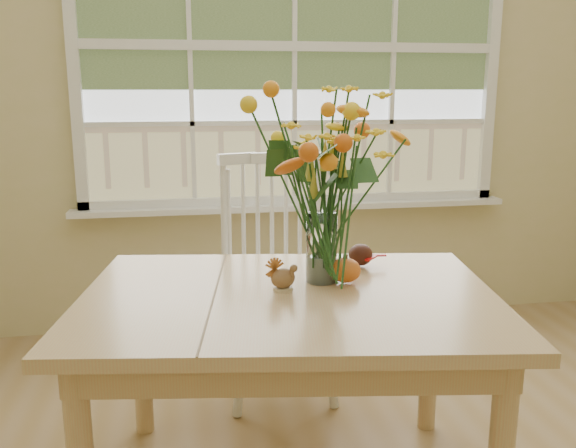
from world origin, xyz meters
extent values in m
cube|color=#CEC383|center=(0.00, 2.25, 1.35)|extent=(4.00, 0.02, 2.70)
cube|color=silver|center=(0.00, 2.23, 1.55)|extent=(2.20, 0.00, 1.60)
cube|color=white|center=(0.00, 2.18, 0.69)|extent=(2.42, 0.12, 0.03)
cube|color=tan|center=(-0.29, 0.72, 0.68)|extent=(1.43, 1.11, 0.04)
cube|color=tan|center=(-0.29, 0.72, 0.61)|extent=(1.29, 0.98, 0.10)
cylinder|color=tan|center=(-0.79, 1.17, 0.33)|extent=(0.07, 0.07, 0.66)
cylinder|color=tan|center=(0.32, 1.01, 0.33)|extent=(0.07, 0.07, 0.66)
cube|color=white|center=(-0.22, 1.41, 0.49)|extent=(0.48, 0.46, 0.05)
cube|color=white|center=(-0.22, 1.59, 0.76)|extent=(0.48, 0.04, 0.54)
cylinder|color=white|center=(-0.40, 1.24, 0.23)|extent=(0.04, 0.04, 0.47)
cylinder|color=white|center=(-0.40, 1.58, 0.23)|extent=(0.04, 0.04, 0.47)
cylinder|color=white|center=(-0.03, 1.24, 0.23)|extent=(0.04, 0.04, 0.47)
cylinder|color=white|center=(-0.03, 1.58, 0.23)|extent=(0.04, 0.04, 0.47)
cylinder|color=white|center=(-0.16, 0.82, 0.82)|extent=(0.10, 0.10, 0.23)
ellipsoid|color=#C85717|center=(-0.09, 0.78, 0.74)|extent=(0.10, 0.10, 0.08)
cylinder|color=#CCB78C|center=(-0.31, 0.75, 0.71)|extent=(0.06, 0.06, 0.01)
ellipsoid|color=brown|center=(-0.31, 0.75, 0.74)|extent=(0.09, 0.07, 0.07)
ellipsoid|color=#38160F|center=(0.02, 0.97, 0.74)|extent=(0.09, 0.09, 0.08)
camera|label=1|loc=(-0.61, -1.09, 1.33)|focal=38.00mm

